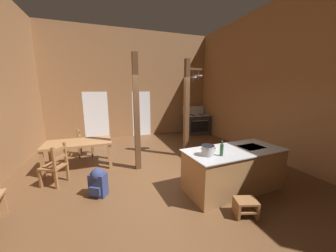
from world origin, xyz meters
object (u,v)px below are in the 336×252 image
object	(u,v)px
ladderback_chair_by_post	(55,166)
mixing_bowl_on_counter	(211,150)
ladderback_chair_near_window	(84,142)
backpack	(98,181)
stockpot_on_counter	(208,150)
bottle_tall_on_counter	(222,150)
stove_range	(196,124)
step_stool	(246,206)
dining_table	(79,145)
kitchen_island	(233,169)

from	to	relation	value
ladderback_chair_by_post	mixing_bowl_on_counter	bearing A→B (deg)	-24.49
ladderback_chair_near_window	backpack	distance (m)	2.70
ladderback_chair_by_post	ladderback_chair_near_window	bearing A→B (deg)	77.03
stockpot_on_counter	bottle_tall_on_counter	bearing A→B (deg)	-22.99
ladderback_chair_by_post	mixing_bowl_on_counter	world-z (taller)	mixing_bowl_on_counter
stove_range	step_stool	world-z (taller)	stove_range
dining_table	bottle_tall_on_counter	world-z (taller)	bottle_tall_on_counter
kitchen_island	bottle_tall_on_counter	xyz separation A→B (m)	(-0.49, -0.22, 0.57)
stove_range	step_stool	bearing A→B (deg)	-109.83
step_stool	bottle_tall_on_counter	world-z (taller)	bottle_tall_on_counter
ladderback_chair_by_post	backpack	world-z (taller)	ladderback_chair_by_post
stove_range	stockpot_on_counter	bearing A→B (deg)	-115.79
step_stool	mixing_bowl_on_counter	xyz separation A→B (m)	(-0.19, 0.86, 0.76)
stove_range	mixing_bowl_on_counter	world-z (taller)	stove_range
stove_range	step_stool	xyz separation A→B (m)	(-2.05, -5.67, -0.30)
ladderback_chair_near_window	backpack	size ratio (longest dim) A/B	1.59
step_stool	mixing_bowl_on_counter	distance (m)	1.16
kitchen_island	ladderback_chair_near_window	size ratio (longest dim) A/B	2.34
kitchen_island	backpack	distance (m)	2.85
stockpot_on_counter	mixing_bowl_on_counter	distance (m)	0.24
dining_table	ladderback_chair_near_window	bearing A→B (deg)	88.46
ladderback_chair_near_window	kitchen_island	bearing A→B (deg)	-45.36
kitchen_island	mixing_bowl_on_counter	world-z (taller)	mixing_bowl_on_counter
step_stool	ladderback_chair_by_post	bearing A→B (deg)	145.41
ladderback_chair_near_window	ladderback_chair_by_post	bearing A→B (deg)	-102.97
dining_table	kitchen_island	bearing A→B (deg)	-35.31
ladderback_chair_by_post	dining_table	bearing A→B (deg)	65.23
step_stool	dining_table	bearing A→B (deg)	132.85
step_stool	ladderback_chair_by_post	size ratio (longest dim) A/B	0.45
kitchen_island	stockpot_on_counter	world-z (taller)	stockpot_on_counter
stove_range	backpack	bearing A→B (deg)	-136.63
step_stool	stockpot_on_counter	xyz separation A→B (m)	(-0.36, 0.70, 0.82)
mixing_bowl_on_counter	kitchen_island	bearing A→B (deg)	-4.78
step_stool	ladderback_chair_by_post	xyz separation A→B (m)	(-3.31, 2.29, 0.27)
ladderback_chair_by_post	mixing_bowl_on_counter	distance (m)	3.47
mixing_bowl_on_counter	ladderback_chair_near_window	bearing A→B (deg)	129.68
dining_table	ladderback_chair_near_window	distance (m)	1.00
stockpot_on_counter	bottle_tall_on_counter	distance (m)	0.26
dining_table	backpack	world-z (taller)	dining_table
mixing_bowl_on_counter	backpack	bearing A→B (deg)	164.49
step_stool	bottle_tall_on_counter	size ratio (longest dim) A/B	1.39
kitchen_island	stove_range	world-z (taller)	stove_range
ladderback_chair_near_window	ladderback_chair_by_post	xyz separation A→B (m)	(-0.42, -1.84, 0.00)
backpack	stockpot_on_counter	size ratio (longest dim) A/B	1.86
step_stool	ladderback_chair_by_post	world-z (taller)	ladderback_chair_by_post
step_stool	stove_range	bearing A→B (deg)	70.17
stove_range	mixing_bowl_on_counter	xyz separation A→B (m)	(-2.23, -4.81, 0.46)
dining_table	mixing_bowl_on_counter	distance (m)	3.57
dining_table	backpack	xyz separation A→B (m)	(0.52, -1.67, -0.34)
ladderback_chair_by_post	stove_range	bearing A→B (deg)	32.28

